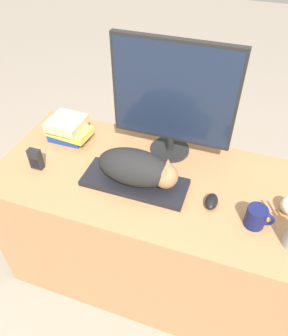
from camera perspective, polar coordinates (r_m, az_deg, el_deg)
name	(u,v)px	position (r m, az deg, el deg)	size (l,w,h in m)	color
ground_plane	(129,319)	(1.89, -2.68, -24.79)	(12.00, 12.00, 0.00)	gray
desk	(149,228)	(1.72, 0.93, -10.46)	(1.40, 0.65, 0.74)	#9E7047
keyboard	(135,182)	(1.41, -1.62, -2.52)	(0.45, 0.17, 0.02)	black
cat	(139,168)	(1.34, -0.96, -0.05)	(0.34, 0.16, 0.15)	black
monitor	(173,97)	(1.42, 5.09, 12.19)	(0.54, 0.19, 0.54)	black
computer_mouse	(211,201)	(1.35, 11.67, -5.72)	(0.05, 0.09, 0.04)	black
coffee_mug	(257,217)	(1.31, 19.01, -8.07)	(0.11, 0.08, 0.09)	#141947
phone	(36,159)	(1.54, -18.35, 1.48)	(0.06, 0.03, 0.10)	black
book_stack	(68,129)	(1.67, -13.11, 6.63)	(0.22, 0.17, 0.12)	navy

